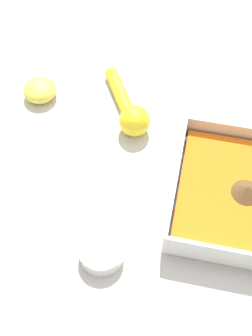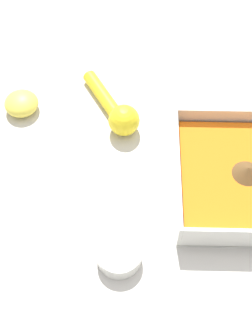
{
  "view_description": "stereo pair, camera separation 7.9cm",
  "coord_description": "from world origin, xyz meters",
  "px_view_note": "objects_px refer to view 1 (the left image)",
  "views": [
    {
      "loc": [
        0.41,
        -0.08,
        0.69
      ],
      "look_at": [
        -0.01,
        -0.17,
        0.03
      ],
      "focal_mm": 50.0,
      "sensor_mm": 36.0,
      "label": 1
    },
    {
      "loc": [
        0.42,
        -0.16,
        0.69
      ],
      "look_at": [
        -0.01,
        -0.17,
        0.03
      ],
      "focal_mm": 50.0,
      "sensor_mm": 36.0,
      "label": 2
    }
  ],
  "objects_px": {
    "spice_bowl": "(102,252)",
    "lemon_squeezer": "(130,112)",
    "lemon_half": "(40,90)",
    "square_dish": "(244,198)"
  },
  "relations": [
    {
      "from": "spice_bowl",
      "to": "lemon_squeezer",
      "type": "xyz_separation_m",
      "value": [
        -0.28,
        -0.01,
        0.01
      ]
    },
    {
      "from": "spice_bowl",
      "to": "lemon_squeezer",
      "type": "bearing_deg",
      "value": -177.67
    },
    {
      "from": "lemon_squeezer",
      "to": "lemon_half",
      "type": "height_order",
      "value": "lemon_squeezer"
    },
    {
      "from": "lemon_squeezer",
      "to": "lemon_half",
      "type": "distance_m",
      "value": 0.18
    },
    {
      "from": "spice_bowl",
      "to": "lemon_squeezer",
      "type": "height_order",
      "value": "lemon_squeezer"
    },
    {
      "from": "spice_bowl",
      "to": "lemon_half",
      "type": "height_order",
      "value": "lemon_half"
    },
    {
      "from": "lemon_squeezer",
      "to": "spice_bowl",
      "type": "bearing_deg",
      "value": -27.99
    },
    {
      "from": "square_dish",
      "to": "spice_bowl",
      "type": "distance_m",
      "value": 0.25
    },
    {
      "from": "lemon_half",
      "to": "lemon_squeezer",
      "type": "bearing_deg",
      "value": 82.57
    },
    {
      "from": "spice_bowl",
      "to": "lemon_half",
      "type": "distance_m",
      "value": 0.36
    }
  ]
}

